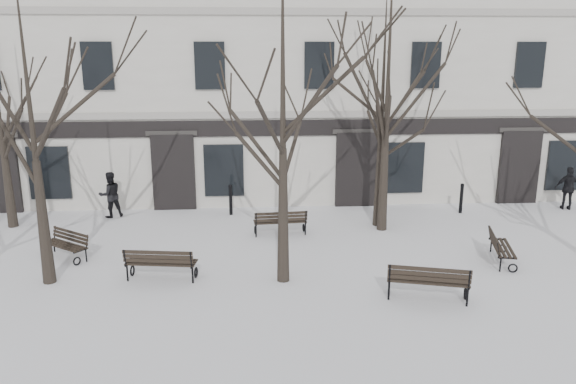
{
  "coord_description": "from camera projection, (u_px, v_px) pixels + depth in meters",
  "views": [
    {
      "loc": [
        -0.58,
        -13.08,
        6.09
      ],
      "look_at": [
        0.51,
        3.0,
        1.89
      ],
      "focal_mm": 35.0,
      "sensor_mm": 36.0,
      "label": 1
    }
  ],
  "objects": [
    {
      "name": "ground",
      "position": [
        276.0,
        294.0,
        14.2
      ],
      "size": [
        100.0,
        100.0,
        0.0
      ],
      "primitive_type": "plane",
      "color": "white",
      "rests_on": "ground"
    },
    {
      "name": "building",
      "position": [
        262.0,
        59.0,
        25.32
      ],
      "size": [
        40.4,
        10.2,
        11.4
      ],
      "color": "silver",
      "rests_on": "ground"
    },
    {
      "name": "tree_1",
      "position": [
        29.0,
        97.0,
        13.7
      ],
      "size": [
        5.47,
        5.47,
        7.82
      ],
      "color": "black",
      "rests_on": "ground"
    },
    {
      "name": "tree_2",
      "position": [
        283.0,
        78.0,
        13.7
      ],
      "size": [
        5.98,
        5.98,
        8.54
      ],
      "color": "black",
      "rests_on": "ground"
    },
    {
      "name": "tree_5",
      "position": [
        383.0,
        87.0,
        18.51
      ],
      "size": [
        5.34,
        5.34,
        7.63
      ],
      "color": "black",
      "rests_on": "ground"
    },
    {
      "name": "tree_6",
      "position": [
        389.0,
        60.0,
        17.81
      ],
      "size": [
        6.33,
        6.33,
        9.04
      ],
      "color": "black",
      "rests_on": "ground"
    },
    {
      "name": "bench_1",
      "position": [
        161.0,
        262.0,
        14.92
      ],
      "size": [
        1.94,
        0.94,
        0.94
      ],
      "rotation": [
        0.0,
        0.0,
        3.0
      ],
      "color": "black",
      "rests_on": "ground"
    },
    {
      "name": "bench_2",
      "position": [
        428.0,
        280.0,
        13.71
      ],
      "size": [
        2.07,
        1.19,
        0.99
      ],
      "rotation": [
        0.0,
        0.0,
        2.88
      ],
      "color": "black",
      "rests_on": "ground"
    },
    {
      "name": "bench_3",
      "position": [
        66.0,
        244.0,
        16.54
      ],
      "size": [
        1.6,
        1.41,
        0.81
      ],
      "rotation": [
        0.0,
        0.0,
        -0.65
      ],
      "color": "black",
      "rests_on": "ground"
    },
    {
      "name": "bench_4",
      "position": [
        280.0,
        221.0,
        18.54
      ],
      "size": [
        1.78,
        0.76,
        0.87
      ],
      "rotation": [
        0.0,
        0.0,
        3.22
      ],
      "color": "black",
      "rests_on": "ground"
    },
    {
      "name": "bench_5",
      "position": [
        500.0,
        247.0,
        16.24
      ],
      "size": [
        1.0,
        1.76,
        0.84
      ],
      "rotation": [
        0.0,
        0.0,
        1.32
      ],
      "color": "black",
      "rests_on": "ground"
    },
    {
      "name": "bollard_a",
      "position": [
        231.0,
        199.0,
        20.76
      ],
      "size": [
        0.15,
        0.15,
        1.16
      ],
      "color": "black",
      "rests_on": "ground"
    },
    {
      "name": "bollard_b",
      "position": [
        461.0,
        197.0,
        20.98
      ],
      "size": [
        0.15,
        0.15,
        1.14
      ],
      "color": "black",
      "rests_on": "ground"
    },
    {
      "name": "pedestrian_b",
      "position": [
        112.0,
        217.0,
        20.64
      ],
      "size": [
        1.03,
        0.96,
        1.69
      ],
      "primitive_type": "imported",
      "rotation": [
        0.0,
        0.0,
        3.66
      ],
      "color": "black",
      "rests_on": "ground"
    },
    {
      "name": "pedestrian_c",
      "position": [
        566.0,
        209.0,
        21.61
      ],
      "size": [
        1.05,
        0.67,
        1.66
      ],
      "primitive_type": "imported",
      "rotation": [
        0.0,
        0.0,
        2.85
      ],
      "color": "black",
      "rests_on": "ground"
    }
  ]
}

